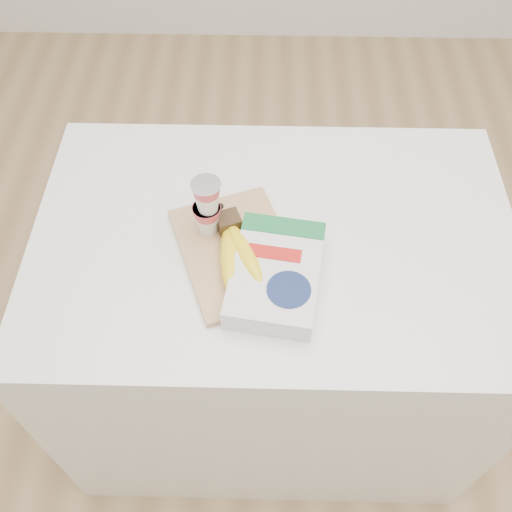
{
  "coord_description": "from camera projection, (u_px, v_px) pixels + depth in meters",
  "views": [
    {
      "loc": [
        -0.02,
        -0.77,
        1.75
      ],
      "look_at": [
        -0.04,
        -0.09,
        0.83
      ],
      "focal_mm": 40.0,
      "sensor_mm": 36.0,
      "label": 1
    }
  ],
  "objects": [
    {
      "name": "bananas",
      "position": [
        236.0,
        252.0,
        1.15
      ],
      "size": [
        0.12,
        0.21,
        0.06
      ],
      "color": "#382816",
      "rests_on": "cutting_board"
    },
    {
      "name": "yogurt_stack",
      "position": [
        207.0,
        206.0,
        1.15
      ],
      "size": [
        0.06,
        0.06,
        0.14
      ],
      "color": "white",
      "rests_on": "cutting_board"
    },
    {
      "name": "cutting_board",
      "position": [
        237.0,
        251.0,
        1.19
      ],
      "size": [
        0.31,
        0.36,
        0.02
      ],
      "primitive_type": "cube",
      "rotation": [
        0.0,
        0.0,
        0.36
      ],
      "color": "tan",
      "rests_on": "table"
    },
    {
      "name": "cereal_box",
      "position": [
        276.0,
        274.0,
        1.13
      ],
      "size": [
        0.21,
        0.27,
        0.06
      ],
      "rotation": [
        0.0,
        0.0,
        -0.15
      ],
      "color": "white",
      "rests_on": "table"
    },
    {
      "name": "table",
      "position": [
        271.0,
        326.0,
        1.54
      ],
      "size": [
        1.05,
        0.7,
        0.79
      ],
      "primitive_type": "cube",
      "color": "white",
      "rests_on": "ground"
    }
  ]
}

